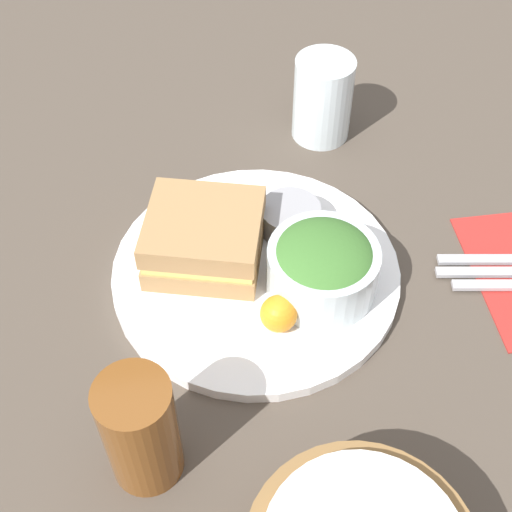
{
  "coord_description": "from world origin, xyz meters",
  "views": [
    {
      "loc": [
        0.07,
        0.49,
        0.61
      ],
      "look_at": [
        0.0,
        0.0,
        0.03
      ],
      "focal_mm": 50.0,
      "sensor_mm": 36.0,
      "label": 1
    }
  ],
  "objects": [
    {
      "name": "dressing_cup",
      "position": [
        -0.05,
        -0.05,
        0.03
      ],
      "size": [
        0.07,
        0.07,
        0.03
      ],
      "primitive_type": "cylinder",
      "color": "#99999E",
      "rests_on": "plate"
    },
    {
      "name": "orange_wedge",
      "position": [
        -0.01,
        0.08,
        0.03
      ],
      "size": [
        0.04,
        0.04,
        0.04
      ],
      "primitive_type": "sphere",
      "color": "orange",
      "rests_on": "plate"
    },
    {
      "name": "sandwich",
      "position": [
        0.05,
        -0.02,
        0.05
      ],
      "size": [
        0.14,
        0.14,
        0.06
      ],
      "color": "#A37A4C",
      "rests_on": "plate"
    },
    {
      "name": "salad_bowl",
      "position": [
        -0.06,
        0.04,
        0.05
      ],
      "size": [
        0.12,
        0.12,
        0.07
      ],
      "color": "silver",
      "rests_on": "plate"
    },
    {
      "name": "drink_glass",
      "position": [
        0.13,
        0.2,
        0.06
      ],
      "size": [
        0.06,
        0.06,
        0.13
      ],
      "primitive_type": "cylinder",
      "color": "brown",
      "rests_on": "ground_plane"
    },
    {
      "name": "plate",
      "position": [
        0.0,
        0.0,
        0.01
      ],
      "size": [
        0.31,
        0.31,
        0.01
      ],
      "primitive_type": "cylinder",
      "color": "white",
      "rests_on": "ground_plane"
    },
    {
      "name": "water_glass",
      "position": [
        -0.12,
        -0.23,
        0.06
      ],
      "size": [
        0.07,
        0.07,
        0.11
      ],
      "primitive_type": "cylinder",
      "color": "silver",
      "rests_on": "ground_plane"
    },
    {
      "name": "ground_plane",
      "position": [
        0.0,
        0.0,
        0.0
      ],
      "size": [
        4.0,
        4.0,
        0.0
      ],
      "primitive_type": "plane",
      "color": "#4C4238"
    }
  ]
}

